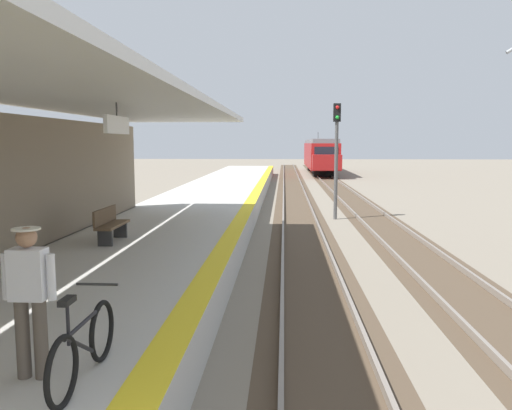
# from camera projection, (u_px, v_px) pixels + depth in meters

# --- Properties ---
(station_platform) EXTENTS (5.00, 80.00, 0.91)m
(station_platform) POSITION_uv_depth(u_px,v_px,m) (179.00, 228.00, 18.36)
(station_platform) COLOR #B7B5AD
(station_platform) RESTS_ON ground
(track_pair_nearest_platform) EXTENTS (2.34, 120.00, 0.16)m
(track_pair_nearest_platform) POSITION_uv_depth(u_px,v_px,m) (300.00, 223.00, 22.14)
(track_pair_nearest_platform) COLOR #4C3D2D
(track_pair_nearest_platform) RESTS_ON ground
(track_pair_middle) EXTENTS (2.34, 120.00, 0.16)m
(track_pair_middle) POSITION_uv_depth(u_px,v_px,m) (380.00, 224.00, 21.95)
(track_pair_middle) COLOR #4C3D2D
(track_pair_middle) RESTS_ON ground
(approaching_train) EXTENTS (2.93, 19.60, 4.76)m
(approaching_train) POSITION_uv_depth(u_px,v_px,m) (320.00, 154.00, 58.90)
(approaching_train) COLOR maroon
(approaching_train) RESTS_ON ground
(commuter_person) EXTENTS (0.59, 0.30, 1.67)m
(commuter_person) POSITION_uv_depth(u_px,v_px,m) (29.00, 294.00, 5.56)
(commuter_person) COLOR brown
(commuter_person) RESTS_ON station_platform
(bicycle_beside_commuter) EXTENTS (0.48, 1.82, 1.04)m
(bicycle_beside_commuter) POSITION_uv_depth(u_px,v_px,m) (84.00, 347.00, 5.52)
(bicycle_beside_commuter) COLOR black
(bicycle_beside_commuter) RESTS_ON station_platform
(rail_signal_post) EXTENTS (0.32, 0.34, 5.20)m
(rail_signal_post) POSITION_uv_depth(u_px,v_px,m) (336.00, 149.00, 23.19)
(rail_signal_post) COLOR #4C4C4C
(rail_signal_post) RESTS_ON ground
(platform_bench) EXTENTS (0.45, 1.60, 0.88)m
(platform_bench) POSITION_uv_depth(u_px,v_px,m) (110.00, 224.00, 13.42)
(platform_bench) COLOR brown
(platform_bench) RESTS_ON station_platform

